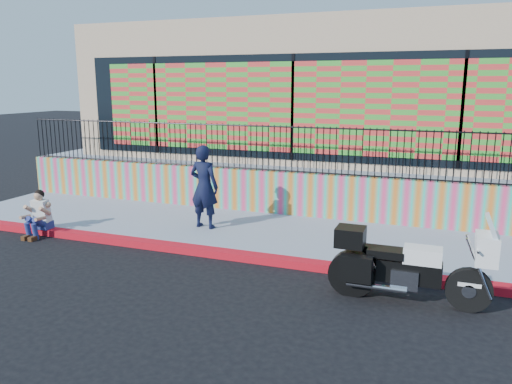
% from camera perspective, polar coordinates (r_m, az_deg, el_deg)
% --- Properties ---
extents(ground, '(90.00, 90.00, 0.00)m').
position_cam_1_polar(ground, '(10.23, -2.65, -7.59)').
color(ground, black).
rests_on(ground, ground).
extents(red_curb, '(16.00, 0.30, 0.15)m').
position_cam_1_polar(red_curb, '(10.20, -2.65, -7.20)').
color(red_curb, red).
rests_on(red_curb, ground).
extents(sidewalk, '(16.00, 3.00, 0.15)m').
position_cam_1_polar(sidewalk, '(11.66, 0.54, -4.68)').
color(sidewalk, '#8D97AA').
rests_on(sidewalk, ground).
extents(mural_wall, '(16.00, 0.20, 1.10)m').
position_cam_1_polar(mural_wall, '(12.97, 2.97, -0.10)').
color(mural_wall, '#E83D72').
rests_on(mural_wall, sidewalk).
extents(metal_fence, '(15.80, 0.04, 1.20)m').
position_cam_1_polar(metal_fence, '(12.77, 3.03, 4.95)').
color(metal_fence, black).
rests_on(metal_fence, mural_wall).
extents(elevated_platform, '(16.00, 10.00, 1.25)m').
position_cam_1_polar(elevated_platform, '(17.83, 7.95, 2.94)').
color(elevated_platform, '#8D97AA').
rests_on(elevated_platform, ground).
extents(storefront_building, '(14.00, 8.06, 4.00)m').
position_cam_1_polar(storefront_building, '(17.39, 8.04, 11.40)').
color(storefront_building, tan).
rests_on(storefront_building, elevated_platform).
extents(police_motorcycle, '(2.50, 0.83, 1.56)m').
position_cam_1_polar(police_motorcycle, '(8.41, 16.79, -7.86)').
color(police_motorcycle, black).
rests_on(police_motorcycle, ground).
extents(police_officer, '(0.75, 0.53, 1.96)m').
position_cam_1_polar(police_officer, '(11.67, -5.95, 0.61)').
color(police_officer, black).
rests_on(police_officer, sidewalk).
extents(seated_man, '(0.54, 0.71, 1.06)m').
position_cam_1_polar(seated_man, '(12.55, -23.74, -2.74)').
color(seated_man, navy).
rests_on(seated_man, ground).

